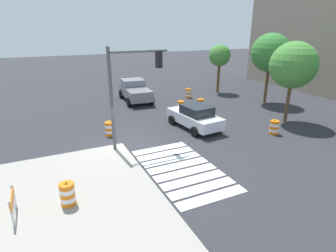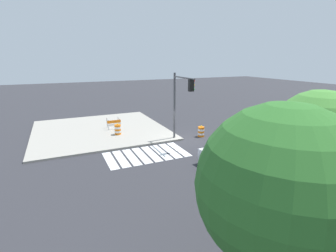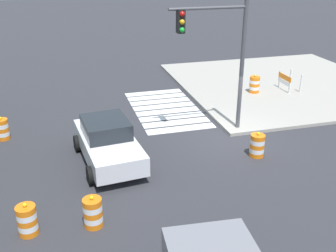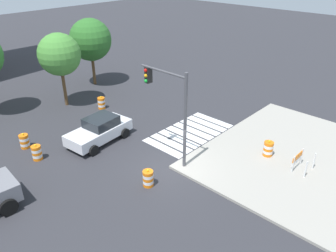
{
  "view_description": "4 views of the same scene",
  "coord_description": "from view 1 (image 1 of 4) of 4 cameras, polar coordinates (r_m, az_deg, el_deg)",
  "views": [
    {
      "loc": [
        14.35,
        -3.86,
        6.49
      ],
      "look_at": [
        1.31,
        2.34,
        1.28
      ],
      "focal_mm": 29.09,
      "sensor_mm": 36.0,
      "label": 1
    },
    {
      "loc": [
        9.49,
        17.64,
        6.74
      ],
      "look_at": [
        1.81,
        0.75,
        1.65
      ],
      "focal_mm": 26.33,
      "sensor_mm": 36.0,
      "label": 2
    },
    {
      "loc": [
        -14.48,
        6.82,
        7.35
      ],
      "look_at": [
        -0.01,
        2.79,
        0.84
      ],
      "focal_mm": 43.08,
      "sensor_mm": 36.0,
      "label": 3
    },
    {
      "loc": [
        -11.49,
        -10.6,
        10.88
      ],
      "look_at": [
        1.65,
        1.62,
        1.49
      ],
      "focal_mm": 35.58,
      "sensor_mm": 36.0,
      "label": 4
    }
  ],
  "objects": [
    {
      "name": "street_tree_corner_lot",
      "position": [
        26.01,
        20.68,
        14.14
      ],
      "size": [
        3.33,
        3.33,
        6.14
      ],
      "color": "brown",
      "rests_on": "ground"
    },
    {
      "name": "traffic_barrel_far_curb",
      "position": [
        23.12,
        6.85,
        4.56
      ],
      "size": [
        0.56,
        0.56,
        1.02
      ],
      "color": "orange",
      "rests_on": "ground"
    },
    {
      "name": "street_tree_streetside_mid",
      "position": [
        20.95,
        24.78,
        11.5
      ],
      "size": [
        3.19,
        3.19,
        5.7
      ],
      "color": "brown",
      "rests_on": "ground"
    },
    {
      "name": "traffic_barrel_near_corner",
      "position": [
        27.0,
        4.26,
        6.86
      ],
      "size": [
        0.56,
        0.56,
        1.02
      ],
      "color": "orange",
      "rests_on": "ground"
    },
    {
      "name": "traffic_barrel_on_sidewalk",
      "position": [
        11.21,
        -20.3,
        -13.22
      ],
      "size": [
        0.56,
        0.56,
        1.02
      ],
      "color": "orange",
      "rests_on": "sidewalk_corner"
    },
    {
      "name": "traffic_light_pole",
      "position": [
        14.68,
        -7.68,
        9.54
      ],
      "size": [
        0.47,
        3.29,
        5.5
      ],
      "color": "#4C4C51",
      "rests_on": "sidewalk_corner"
    },
    {
      "name": "ground_plane",
      "position": [
        16.22,
        -9.51,
        -4.04
      ],
      "size": [
        120.0,
        120.0,
        0.0
      ],
      "primitive_type": "plane",
      "color": "#2D2D33"
    },
    {
      "name": "pickup_truck",
      "position": [
        25.98,
        -7.03,
        7.42
      ],
      "size": [
        5.29,
        2.68,
        1.92
      ],
      "color": "slate",
      "rests_on": "ground"
    },
    {
      "name": "traffic_barrel_median_far",
      "position": [
        22.35,
        2.72,
        4.15
      ],
      "size": [
        0.56,
        0.56,
        1.02
      ],
      "color": "orange",
      "rests_on": "ground"
    },
    {
      "name": "street_tree_streetside_far",
      "position": [
        29.31,
        10.78,
        14.24
      ],
      "size": [
        2.2,
        2.2,
        4.96
      ],
      "color": "brown",
      "rests_on": "ground"
    },
    {
      "name": "sports_car",
      "position": [
        18.59,
        5.66,
        1.96
      ],
      "size": [
        4.46,
        2.47,
        1.63
      ],
      "color": "silver",
      "rests_on": "ground"
    },
    {
      "name": "traffic_barrel_crosswalk_end",
      "position": [
        18.85,
        21.36,
        -0.25
      ],
      "size": [
        0.56,
        0.56,
        1.02
      ],
      "color": "orange",
      "rests_on": "ground"
    },
    {
      "name": "crosswalk_stripes",
      "position": [
        13.46,
        2.89,
        -8.96
      ],
      "size": [
        5.85,
        3.2,
        0.02
      ],
      "color": "silver",
      "rests_on": "ground"
    },
    {
      "name": "construction_barricade",
      "position": [
        11.33,
        -30.55,
        -13.86
      ],
      "size": [
        1.3,
        0.78,
        1.0
      ],
      "color": "silver",
      "rests_on": "sidewalk_corner"
    },
    {
      "name": "traffic_barrel_median_near",
      "position": [
        17.7,
        -12.17,
        -0.56
      ],
      "size": [
        0.56,
        0.56,
        1.02
      ],
      "color": "orange",
      "rests_on": "ground"
    }
  ]
}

